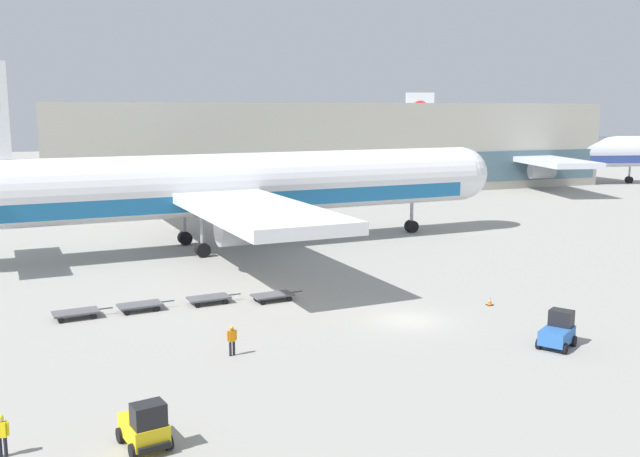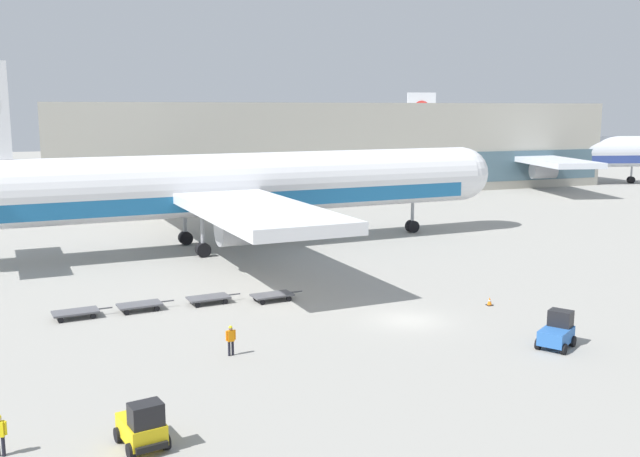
# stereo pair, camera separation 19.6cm
# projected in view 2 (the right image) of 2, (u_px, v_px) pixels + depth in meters

# --- Properties ---
(ground_plane) EXTENTS (400.00, 400.00, 0.00)m
(ground_plane) POSITION_uv_depth(u_px,v_px,m) (408.00, 320.00, 44.80)
(ground_plane) COLOR #9E9B93
(terminal_building) EXTENTS (90.00, 18.20, 14.00)m
(terminal_building) POSITION_uv_depth(u_px,v_px,m) (339.00, 147.00, 115.12)
(terminal_building) COLOR #BCB7A8
(terminal_building) RESTS_ON ground_plane
(airplane_main) EXTENTS (58.10, 48.40, 17.00)m
(airplane_main) POSITION_uv_depth(u_px,v_px,m) (227.00, 187.00, 67.27)
(airplane_main) COLOR white
(airplane_main) RESTS_ON ground_plane
(airplane_distant) EXTENTS (53.07, 45.10, 15.80)m
(airplane_distant) POSITION_uv_depth(u_px,v_px,m) (530.00, 154.00, 123.56)
(airplane_distant) COLOR silver
(airplane_distant) RESTS_ON ground_plane
(baggage_tug_foreground) EXTENTS (2.04, 2.67, 2.00)m
(baggage_tug_foreground) POSITION_uv_depth(u_px,v_px,m) (143.00, 426.00, 27.89)
(baggage_tug_foreground) COLOR yellow
(baggage_tug_foreground) RESTS_ON ground_plane
(baggage_tug_mid) EXTENTS (2.82, 2.57, 2.00)m
(baggage_tug_mid) POSITION_uv_depth(u_px,v_px,m) (557.00, 332.00, 39.68)
(baggage_tug_mid) COLOR #2D66B7
(baggage_tug_mid) RESTS_ON ground_plane
(baggage_dolly_lead) EXTENTS (3.76, 1.79, 0.48)m
(baggage_dolly_lead) POSITION_uv_depth(u_px,v_px,m) (76.00, 312.00, 45.18)
(baggage_dolly_lead) COLOR #56565B
(baggage_dolly_lead) RESTS_ON ground_plane
(baggage_dolly_second) EXTENTS (3.76, 1.79, 0.48)m
(baggage_dolly_second) POSITION_uv_depth(u_px,v_px,m) (140.00, 305.00, 46.88)
(baggage_dolly_second) COLOR #56565B
(baggage_dolly_second) RESTS_ON ground_plane
(baggage_dolly_third) EXTENTS (3.76, 1.79, 0.48)m
(baggage_dolly_third) POSITION_uv_depth(u_px,v_px,m) (209.00, 298.00, 48.61)
(baggage_dolly_third) COLOR #56565B
(baggage_dolly_third) RESTS_ON ground_plane
(baggage_dolly_trail) EXTENTS (3.76, 1.79, 0.48)m
(baggage_dolly_trail) POSITION_uv_depth(u_px,v_px,m) (272.00, 295.00, 49.30)
(baggage_dolly_trail) COLOR #56565B
(baggage_dolly_trail) RESTS_ON ground_plane
(ground_crew_near) EXTENTS (0.55, 0.32, 1.69)m
(ground_crew_near) POSITION_uv_depth(u_px,v_px,m) (0.00, 432.00, 27.15)
(ground_crew_near) COLOR black
(ground_crew_near) RESTS_ON ground_plane
(ground_crew_far) EXTENTS (0.57, 0.26, 1.68)m
(ground_crew_far) POSITION_uv_depth(u_px,v_px,m) (231.00, 338.00, 38.27)
(ground_crew_far) COLOR black
(ground_crew_far) RESTS_ON ground_plane
(traffic_cone_near) EXTENTS (0.40, 0.40, 0.58)m
(traffic_cone_near) POSITION_uv_depth(u_px,v_px,m) (490.00, 301.00, 48.16)
(traffic_cone_near) COLOR black
(traffic_cone_near) RESTS_ON ground_plane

